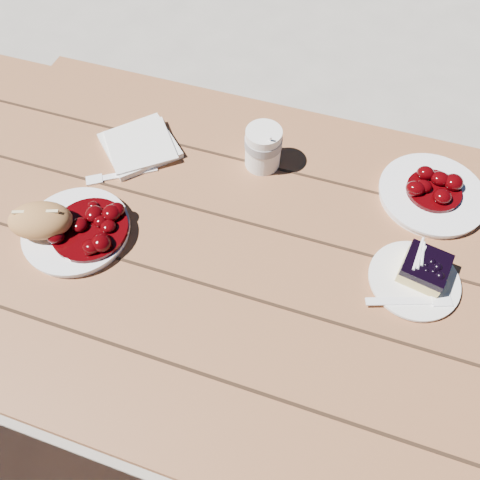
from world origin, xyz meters
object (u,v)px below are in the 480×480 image
(bread_roll, at_px, (40,220))
(dessert_plate, at_px, (414,280))
(picnic_table, at_px, (217,286))
(main_plate, at_px, (77,231))
(coffee_cup, at_px, (263,148))
(blueberry_cake, at_px, (425,268))
(second_plate, at_px, (431,195))

(bread_roll, xyz_separation_m, dessert_plate, (0.71, 0.12, -0.04))
(bread_roll, distance_m, dessert_plate, 0.72)
(picnic_table, bearing_deg, main_plate, -169.18)
(dessert_plate, distance_m, coffee_cup, 0.41)
(blueberry_cake, distance_m, second_plate, 0.20)
(bread_roll, xyz_separation_m, second_plate, (0.72, 0.34, -0.04))
(picnic_table, bearing_deg, bread_roll, -167.58)
(picnic_table, relative_size, second_plate, 9.26)
(main_plate, height_order, coffee_cup, coffee_cup)
(bread_roll, height_order, blueberry_cake, bread_roll)
(coffee_cup, bearing_deg, blueberry_cake, -26.44)
(blueberry_cake, xyz_separation_m, second_plate, (0.00, 0.20, -0.02))
(coffee_cup, xyz_separation_m, second_plate, (0.37, 0.02, -0.04))
(second_plate, bearing_deg, picnic_table, -146.02)
(dessert_plate, distance_m, second_plate, 0.22)
(blueberry_cake, bearing_deg, bread_roll, -158.86)
(blueberry_cake, bearing_deg, second_plate, 100.36)
(blueberry_cake, bearing_deg, picnic_table, -160.35)
(picnic_table, height_order, main_plate, main_plate)
(bread_roll, distance_m, second_plate, 0.80)
(coffee_cup, bearing_deg, second_plate, 3.08)
(main_plate, distance_m, dessert_plate, 0.66)
(picnic_table, height_order, bread_roll, bread_roll)
(bread_roll, distance_m, blueberry_cake, 0.73)
(main_plate, xyz_separation_m, second_plate, (0.66, 0.32, 0.00))
(coffee_cup, bearing_deg, main_plate, -135.05)
(bread_roll, xyz_separation_m, coffee_cup, (0.35, 0.32, 0.00))
(coffee_cup, bearing_deg, bread_roll, -138.04)
(coffee_cup, relative_size, second_plate, 0.45)
(second_plate, bearing_deg, blueberry_cake, -90.14)
(dessert_plate, relative_size, blueberry_cake, 1.79)
(bread_roll, bearing_deg, coffee_cup, 41.96)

